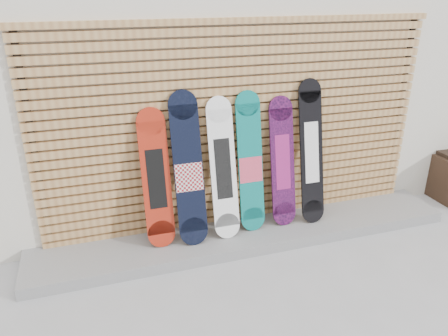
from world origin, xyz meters
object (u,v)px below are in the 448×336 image
(snowboard_3, at_px, (250,164))
(snowboard_5, at_px, (311,153))
(snowboard_2, at_px, (223,169))
(snowboard_4, at_px, (282,162))
(snowboard_0, at_px, (156,179))
(snowboard_1, at_px, (188,171))

(snowboard_3, bearing_deg, snowboard_5, -1.82)
(snowboard_2, xyz_separation_m, snowboard_4, (0.68, 0.03, -0.02))
(snowboard_0, bearing_deg, snowboard_1, -6.37)
(snowboard_1, xyz_separation_m, snowboard_5, (1.38, 0.02, 0.02))
(snowboard_4, relative_size, snowboard_5, 0.90)
(snowboard_0, height_order, snowboard_3, snowboard_3)
(snowboard_3, bearing_deg, snowboard_0, -179.59)
(snowboard_1, height_order, snowboard_5, snowboard_5)
(snowboard_3, relative_size, snowboard_5, 0.95)
(snowboard_0, xyz_separation_m, snowboard_4, (1.37, 0.01, 0.01))
(snowboard_3, bearing_deg, snowboard_4, 0.28)
(snowboard_3, xyz_separation_m, snowboard_5, (0.70, -0.02, 0.05))
(snowboard_1, relative_size, snowboard_2, 1.06)
(snowboard_4, height_order, snowboard_5, snowboard_5)
(snowboard_4, bearing_deg, snowboard_3, -179.72)
(snowboard_3, relative_size, snowboard_4, 1.06)
(snowboard_0, bearing_deg, snowboard_3, 0.41)
(snowboard_1, distance_m, snowboard_4, 1.05)
(snowboard_0, distance_m, snowboard_5, 1.70)
(snowboard_4, bearing_deg, snowboard_5, -4.20)
(snowboard_5, bearing_deg, snowboard_0, 179.49)
(snowboard_2, xyz_separation_m, snowboard_3, (0.31, 0.03, 0.01))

